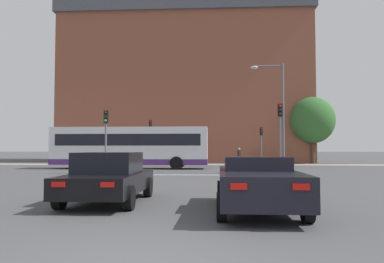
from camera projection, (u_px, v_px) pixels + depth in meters
stop_line_strip at (196, 175)px, 22.59m from camera, size 8.27×0.30×0.01m
far_pavement at (203, 165)px, 37.34m from camera, size 69.19×2.50×0.01m
brick_civic_building at (187, 89)px, 49.90m from camera, size 30.19×16.12×26.35m
car_saloon_left at (109, 177)px, 10.99m from camera, size 2.05×4.45×1.47m
car_roadster_right at (257, 183)px, 9.51m from camera, size 2.09×4.83×1.37m
bus_crossing_lead at (130, 147)px, 29.86m from camera, size 12.31×2.72×3.28m
traffic_light_far_right at (261, 139)px, 36.18m from camera, size 0.26×0.31×3.69m
traffic_light_far_left at (150, 135)px, 37.34m from camera, size 0.26×0.31×4.47m
traffic_light_near_right at (280, 127)px, 23.70m from camera, size 0.26×0.31×4.43m
traffic_light_near_left at (106, 131)px, 23.82m from camera, size 0.26×0.31×4.03m
street_lamp_junction at (277, 106)px, 24.15m from camera, size 2.15×0.36×7.12m
pedestrian_waiting at (239, 155)px, 36.68m from camera, size 0.36×0.45×1.68m
pedestrian_walking_east at (205, 155)px, 37.22m from camera, size 0.37×0.46×1.67m
pedestrian_walking_west at (185, 154)px, 37.52m from camera, size 0.26×0.40×1.84m
tree_by_building at (312, 120)px, 40.89m from camera, size 4.83×4.83×7.26m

